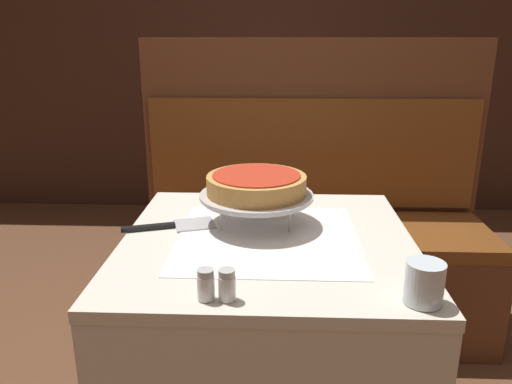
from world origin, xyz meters
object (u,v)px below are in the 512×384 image
Objects in this scene: pepper_shaker at (227,285)px; booth_bench at (311,250)px; water_glass_near at (424,283)px; napkin_holder at (267,185)px; dining_table_front at (267,276)px; pizza_server at (174,225)px; dining_table_rear at (276,143)px; pizza_pan_stand at (256,197)px; deep_dish_pizza at (256,184)px; condiment_caddy at (286,116)px; salt_shaker at (206,284)px.

booth_bench is at bearing 76.91° from pepper_shaker.
water_glass_near and napkin_holder have the same top height.
booth_bench is 1.24m from pepper_shaker.
dining_table_front is 0.31m from pizza_server.
booth_bench is 1.22m from water_glass_near.
dining_table_rear is 1.77m from pizza_pan_stand.
pepper_shaker is (-0.04, -0.44, -0.09)m from deep_dish_pizza.
pizza_pan_stand reaches higher than dining_table_rear.
condiment_caddy is at bearing 86.23° from deep_dish_pizza.
deep_dish_pizza is 0.27m from napkin_holder.
deep_dish_pizza reaches higher than dining_table_rear.
pizza_pan_stand is 0.45m from salt_shaker.
salt_shaker is at bearing -105.23° from booth_bench.
pepper_shaker is (-0.04, -0.44, -0.05)m from pizza_pan_stand.
salt_shaker is (-0.31, -1.13, 0.43)m from booth_bench.
pizza_pan_stand is (-0.06, -1.75, 0.21)m from dining_table_rear.
water_glass_near is at bearing -49.92° from deep_dish_pizza.
pizza_pan_stand is at bearing 7.71° from pizza_server.
salt_shaker is 2.25m from condiment_caddy.
condiment_caddy is at bearing 85.84° from pepper_shaker.
dining_table_rear is 5.29× the size of condiment_caddy.
dining_table_front is 0.86m from booth_bench.
deep_dish_pizza reaches higher than water_glass_near.
booth_bench is at bearing -84.83° from condiment_caddy.
booth_bench is 15.35× the size of napkin_holder.
dining_table_front is 1.00× the size of dining_table_rear.
pizza_pan_stand is 2.19× the size of condiment_caddy.
condiment_caddy reaches higher than water_glass_near.
water_glass_near reaches higher than salt_shaker.
salt_shaker is 0.71m from napkin_holder.
pizza_server is at bearing 115.62° from pepper_shaker.
booth_bench is 22.25× the size of pepper_shaker.
dining_table_front is 0.52× the size of booth_bench.
pizza_server is 2.74× the size of napkin_holder.
deep_dish_pizza is 3.19× the size of water_glass_near.
pepper_shaker reaches higher than dining_table_rear.
deep_dish_pizza reaches higher than pizza_server.
dining_table_rear is 2.77× the size of deep_dish_pizza.
deep_dish_pizza is 0.58m from water_glass_near.
pepper_shaker reaches higher than pizza_server.
salt_shaker is at bearing -101.41° from pizza_pan_stand.
salt_shaker is at bearing -69.70° from pizza_server.
deep_dish_pizza is at bearing 7.71° from pizza_server.
napkin_holder is at bearing 91.49° from dining_table_front.
pizza_pan_stand is 0.04m from deep_dish_pizza.
condiment_caddy reaches higher than dining_table_rear.
salt_shaker is at bearing -101.41° from deep_dish_pizza.
dining_table_rear is 2.22m from water_glass_near.
napkin_holder is 0.66× the size of condiment_caddy.
pepper_shaker is (0.20, -0.41, 0.03)m from pizza_server.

